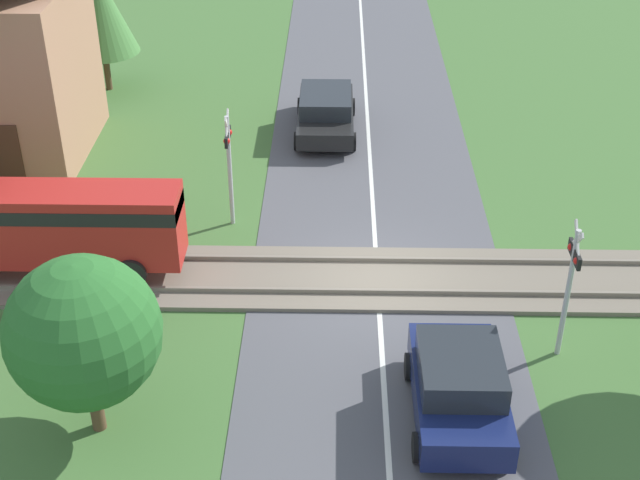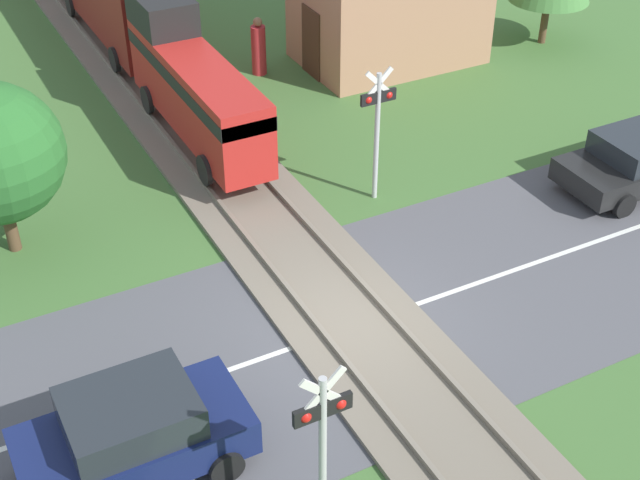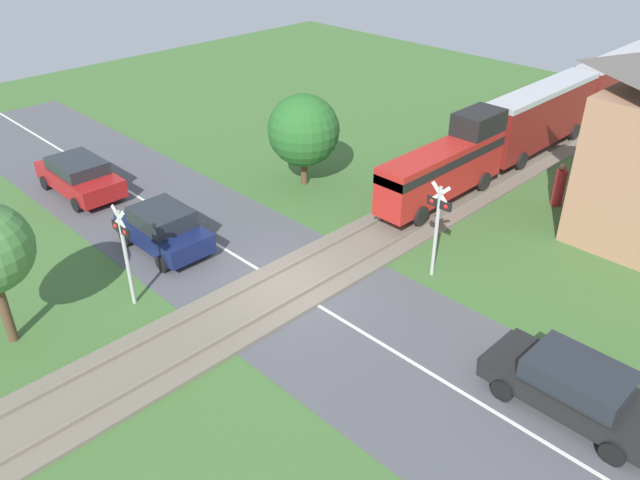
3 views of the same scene
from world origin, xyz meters
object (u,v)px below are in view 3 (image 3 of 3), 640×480
object	(u,v)px
crossing_signal_west_approach	(124,244)
car_near_crossing	(164,229)
car_far_side	(576,387)
pedestrian_by_station	(559,186)
crossing_signal_east_approach	(438,218)
train	(550,112)
car_behind_queue	(79,176)

from	to	relation	value
crossing_signal_west_approach	car_near_crossing	bearing A→B (deg)	129.95
car_far_side	pedestrian_by_station	world-z (taller)	pedestrian_by_station
crossing_signal_west_approach	crossing_signal_east_approach	xyz separation A→B (m)	(5.59, 7.91, 0.00)
car_near_crossing	crossing_signal_west_approach	bearing A→B (deg)	-50.05
train	pedestrian_by_station	distance (m)	6.13
crossing_signal_west_approach	crossing_signal_east_approach	bearing A→B (deg)	54.75
car_behind_queue	pedestrian_by_station	bearing A→B (deg)	42.15
car_behind_queue	pedestrian_by_station	distance (m)	19.56
car_far_side	crossing_signal_east_approach	size ratio (longest dim) A/B	1.29
car_near_crossing	crossing_signal_west_approach	size ratio (longest dim) A/B	1.11
train	pedestrian_by_station	world-z (taller)	train
car_behind_queue	crossing_signal_west_approach	world-z (taller)	crossing_signal_west_approach
car_behind_queue	crossing_signal_west_approach	xyz separation A→B (m)	(8.44, -2.51, 1.34)
car_near_crossing	crossing_signal_east_approach	world-z (taller)	crossing_signal_east_approach
crossing_signal_west_approach	pedestrian_by_station	distance (m)	16.83
crossing_signal_west_approach	pedestrian_by_station	world-z (taller)	crossing_signal_west_approach
train	pedestrian_by_station	xyz separation A→B (m)	(3.27, -5.06, -1.07)
car_far_side	car_near_crossing	bearing A→B (deg)	-168.22
pedestrian_by_station	train	bearing A→B (deg)	122.88
train	crossing_signal_east_approach	bearing A→B (deg)	-77.69
train	car_near_crossing	distance (m)	18.87
car_near_crossing	car_far_side	world-z (taller)	car_near_crossing
car_far_side	pedestrian_by_station	distance (m)	11.70
car_near_crossing	crossing_signal_east_approach	distance (m)	9.49
car_far_side	crossing_signal_west_approach	size ratio (longest dim) A/B	1.29
car_near_crossing	car_far_side	xyz separation A→B (m)	(13.81, 2.88, -0.08)
car_near_crossing	crossing_signal_east_approach	xyz separation A→B (m)	(7.69, 5.39, 1.31)
crossing_signal_west_approach	car_far_side	bearing A→B (deg)	24.74
train	crossing_signal_east_approach	world-z (taller)	train
car_near_crossing	car_behind_queue	size ratio (longest dim) A/B	0.84
train	crossing_signal_west_approach	distance (m)	20.90
train	pedestrian_by_station	size ratio (longest dim) A/B	13.13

